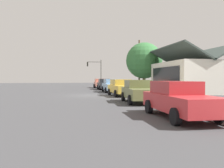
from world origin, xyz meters
TOP-DOWN VIEW (x-y plane):
  - ground_plane at (0.00, 0.00)m, footprint 120.00×120.00m
  - sidewalk_curb at (0.00, 5.60)m, footprint 60.00×4.20m
  - car_coral at (-17.38, 2.82)m, footprint 4.56×2.16m
  - car_charcoal at (-11.26, 2.82)m, footprint 4.66×2.02m
  - car_skyblue at (-4.77, 2.79)m, footprint 4.83×2.09m
  - car_mustard at (1.14, 2.74)m, footprint 4.62×2.23m
  - car_olive at (7.37, 2.66)m, footprint 4.68×2.18m
  - car_cherry at (13.78, 2.64)m, footprint 4.90×2.00m
  - storefront_building at (-2.97, 11.98)m, footprint 10.35×6.65m
  - shade_tree at (-10.45, 8.61)m, footprint 5.35×5.35m
  - traffic_light_main at (-22.20, 2.54)m, footprint 0.37×2.79m
  - utility_pole_wooden at (-11.63, 8.20)m, footprint 1.80×0.24m
  - fire_hydrant_red at (-3.58, 4.20)m, footprint 0.22×0.22m

SIDE VIEW (x-z plane):
  - ground_plane at x=0.00m, z-range 0.00..0.00m
  - sidewalk_curb at x=0.00m, z-range 0.00..0.16m
  - fire_hydrant_red at x=-3.58m, z-range 0.14..0.85m
  - car_olive at x=7.37m, z-range 0.02..1.61m
  - car_charcoal at x=-11.26m, z-range 0.02..1.61m
  - car_coral at x=-17.38m, z-range 0.02..1.61m
  - car_mustard at x=1.14m, z-range 0.02..1.61m
  - car_cherry at x=13.78m, z-range 0.02..1.61m
  - car_skyblue at x=-4.77m, z-range 0.02..1.61m
  - storefront_building at x=-2.97m, z-range -0.77..4.66m
  - traffic_light_main at x=-22.20m, z-range 0.89..6.09m
  - utility_pole_wooden at x=-11.63m, z-range 0.18..7.68m
  - shade_tree at x=-10.45m, z-range 0.80..7.77m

